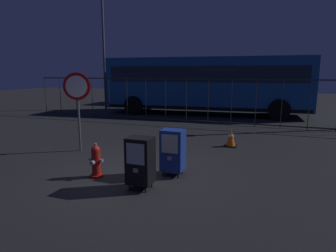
# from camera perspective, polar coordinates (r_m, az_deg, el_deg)

# --- Properties ---
(ground_plane) EXTENTS (60.00, 60.00, 0.00)m
(ground_plane) POSITION_cam_1_polar(r_m,az_deg,el_deg) (6.67, -6.15, -9.22)
(ground_plane) COLOR #262628
(fire_hydrant) EXTENTS (0.33, 0.32, 0.75)m
(fire_hydrant) POSITION_cam_1_polar(r_m,az_deg,el_deg) (6.52, -13.84, -6.67)
(fire_hydrant) COLOR red
(fire_hydrant) RESTS_ON ground_plane
(newspaper_box_primary) EXTENTS (0.48, 0.42, 1.02)m
(newspaper_box_primary) POSITION_cam_1_polar(r_m,az_deg,el_deg) (5.67, -5.41, -6.68)
(newspaper_box_primary) COLOR black
(newspaper_box_primary) RESTS_ON ground_plane
(newspaper_box_secondary) EXTENTS (0.48, 0.42, 1.02)m
(newspaper_box_secondary) POSITION_cam_1_polar(r_m,az_deg,el_deg) (6.39, 0.95, -4.68)
(newspaper_box_secondary) COLOR black
(newspaper_box_secondary) RESTS_ON ground_plane
(stop_sign) EXTENTS (0.71, 0.31, 2.23)m
(stop_sign) POSITION_cam_1_polar(r_m,az_deg,el_deg) (8.61, -17.23, 5.72)
(stop_sign) COLOR #4C4F54
(stop_sign) RESTS_ON ground_plane
(traffic_cone) EXTENTS (0.36, 0.36, 0.53)m
(traffic_cone) POSITION_cam_1_polar(r_m,az_deg,el_deg) (9.14, 12.15, -2.31)
(traffic_cone) COLOR black
(traffic_cone) RESTS_ON ground_plane
(fence_barrier) EXTENTS (18.03, 0.04, 2.00)m
(fence_barrier) POSITION_cam_1_polar(r_m,az_deg,el_deg) (12.93, 7.83, 4.89)
(fence_barrier) COLOR #2D2D33
(fence_barrier) RESTS_ON ground_plane
(bus_near) EXTENTS (10.69, 3.55, 3.00)m
(bus_near) POSITION_cam_1_polar(r_m,az_deg,el_deg) (16.00, 7.37, 8.41)
(bus_near) COLOR #19519E
(bus_near) RESTS_ON ground_plane
(bus_far) EXTENTS (10.59, 3.11, 3.00)m
(bus_far) POSITION_cam_1_polar(r_m,az_deg,el_deg) (20.79, 9.58, 8.78)
(bus_far) COLOR #4C5156
(bus_far) RESTS_ON ground_plane
(street_light_near_left) EXTENTS (0.32, 0.32, 8.00)m
(street_light_near_left) POSITION_cam_1_polar(r_m,az_deg,el_deg) (18.70, -12.50, 17.34)
(street_light_near_left) COLOR #4C4F54
(street_light_near_left) RESTS_ON ground_plane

